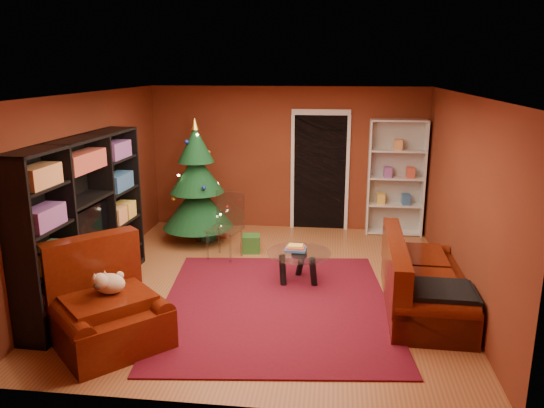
# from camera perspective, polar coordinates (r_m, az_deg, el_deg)

# --- Properties ---
(floor) EXTENTS (5.00, 5.50, 0.05)m
(floor) POSITION_cam_1_polar(r_m,az_deg,el_deg) (7.47, -0.37, -8.78)
(floor) COLOR #98542D
(floor) RESTS_ON ground
(ceiling) EXTENTS (5.00, 5.50, 0.05)m
(ceiling) POSITION_cam_1_polar(r_m,az_deg,el_deg) (6.86, -0.41, 11.97)
(ceiling) COLOR silver
(ceiling) RESTS_ON wall_back
(wall_back) EXTENTS (5.00, 0.05, 2.60)m
(wall_back) POSITION_cam_1_polar(r_m,az_deg,el_deg) (9.75, 1.67, 4.92)
(wall_back) COLOR maroon
(wall_back) RESTS_ON ground
(wall_left) EXTENTS (0.05, 5.50, 2.60)m
(wall_left) POSITION_cam_1_polar(r_m,az_deg,el_deg) (7.77, -19.19, 1.60)
(wall_left) COLOR maroon
(wall_left) RESTS_ON ground
(wall_right) EXTENTS (0.05, 5.50, 2.60)m
(wall_right) POSITION_cam_1_polar(r_m,az_deg,el_deg) (7.19, 20.00, 0.52)
(wall_right) COLOR maroon
(wall_right) RESTS_ON ground
(doorway) EXTENTS (1.06, 0.60, 2.16)m
(doorway) POSITION_cam_1_polar(r_m,az_deg,el_deg) (9.72, 5.16, 3.34)
(doorway) COLOR black
(doorway) RESTS_ON floor
(rug) EXTENTS (3.19, 3.61, 0.02)m
(rug) POSITION_cam_1_polar(r_m,az_deg,el_deg) (6.83, 0.43, -10.79)
(rug) COLOR maroon
(rug) RESTS_ON floor
(media_unit) EXTENTS (0.52, 2.73, 2.09)m
(media_unit) POSITION_cam_1_polar(r_m,az_deg,el_deg) (7.12, -19.61, -1.72)
(media_unit) COLOR black
(media_unit) RESTS_ON floor
(christmas_tree) EXTENTS (1.23, 1.23, 2.14)m
(christmas_tree) POSITION_cam_1_polar(r_m,az_deg,el_deg) (9.03, -8.09, 2.28)
(christmas_tree) COLOR #0E3A1B
(christmas_tree) RESTS_ON floor
(gift_box_teal) EXTENTS (0.34, 0.34, 0.27)m
(gift_box_teal) POSITION_cam_1_polar(r_m,az_deg,el_deg) (9.32, -6.97, -3.02)
(gift_box_teal) COLOR teal
(gift_box_teal) RESTS_ON floor
(gift_box_green) EXTENTS (0.31, 0.31, 0.28)m
(gift_box_green) POSITION_cam_1_polar(r_m,az_deg,el_deg) (8.66, -2.25, -4.26)
(gift_box_green) COLOR #276321
(gift_box_green) RESTS_ON floor
(gift_box_red) EXTENTS (0.23, 0.23, 0.20)m
(gift_box_red) POSITION_cam_1_polar(r_m,az_deg,el_deg) (9.42, -5.52, -3.02)
(gift_box_red) COLOR maroon
(gift_box_red) RESTS_ON floor
(white_bookshelf) EXTENTS (0.98, 0.36, 2.11)m
(white_bookshelf) POSITION_cam_1_polar(r_m,az_deg,el_deg) (9.63, 13.19, 2.74)
(white_bookshelf) COLOR white
(white_bookshelf) RESTS_ON floor
(armchair) EXTENTS (1.66, 1.66, 0.92)m
(armchair) POSITION_cam_1_polar(r_m,az_deg,el_deg) (6.03, -17.17, -10.41)
(armchair) COLOR #4A1307
(armchair) RESTS_ON rug
(dog) EXTENTS (0.49, 0.50, 0.30)m
(dog) POSITION_cam_1_polar(r_m,az_deg,el_deg) (6.00, -17.06, -8.20)
(dog) COLOR beige
(dog) RESTS_ON armchair
(sofa) EXTENTS (0.98, 2.09, 0.89)m
(sofa) POSITION_cam_1_polar(r_m,az_deg,el_deg) (6.87, 16.17, -7.31)
(sofa) COLOR #4A1307
(sofa) RESTS_ON rug
(coffee_table) EXTENTS (0.93, 0.93, 0.55)m
(coffee_table) POSITION_cam_1_polar(r_m,az_deg,el_deg) (7.43, 2.92, -6.78)
(coffee_table) COLOR gray
(coffee_table) RESTS_ON rug
(acrylic_chair) EXTENTS (0.60, 0.63, 0.94)m
(acrylic_chair) POSITION_cam_1_polar(r_m,az_deg,el_deg) (8.30, -5.16, -2.78)
(acrylic_chair) COLOR #66605B
(acrylic_chair) RESTS_ON rug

